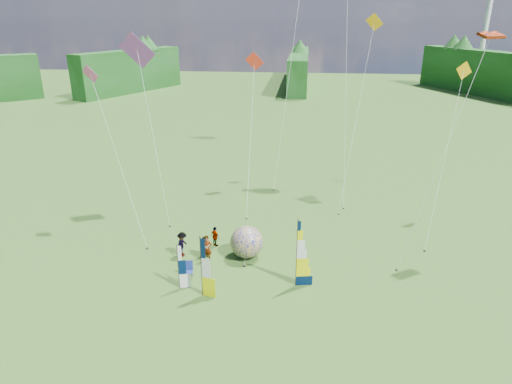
# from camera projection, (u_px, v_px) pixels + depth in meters

# --- Properties ---
(ground) EXTENTS (220.00, 220.00, 0.00)m
(ground) POSITION_uv_depth(u_px,v_px,m) (266.00, 307.00, 26.28)
(ground) COLOR #4C7226
(ground) RESTS_ON ground
(treeline_ring) EXTENTS (210.00, 210.00, 8.00)m
(treeline_ring) POSITION_uv_depth(u_px,v_px,m) (266.00, 245.00, 24.81)
(treeline_ring) COLOR #29602B
(treeline_ring) RESTS_ON ground
(turbine_right) EXTENTS (8.00, 1.20, 30.00)m
(turbine_right) POSITION_uv_depth(u_px,v_px,m) (488.00, 16.00, 110.59)
(turbine_right) COLOR silver
(turbine_right) RESTS_ON ground
(feather_banner_main) EXTENTS (1.20, 0.32, 4.41)m
(feather_banner_main) POSITION_uv_depth(u_px,v_px,m) (297.00, 254.00, 27.52)
(feather_banner_main) COLOR #04173A
(feather_banner_main) RESTS_ON ground
(side_banner_left) EXTENTS (1.05, 0.34, 3.83)m
(side_banner_left) POSITION_uv_depth(u_px,v_px,m) (201.00, 267.00, 26.64)
(side_banner_left) COLOR #EBEB01
(side_banner_left) RESTS_ON ground
(side_banner_far) EXTENTS (0.87, 0.33, 2.91)m
(side_banner_far) POSITION_uv_depth(u_px,v_px,m) (178.00, 268.00, 27.50)
(side_banner_far) COLOR white
(side_banner_far) RESTS_ON ground
(bol_inflatable) EXTENTS (2.92, 2.92, 2.26)m
(bol_inflatable) POSITION_uv_depth(u_px,v_px,m) (247.00, 242.00, 31.26)
(bol_inflatable) COLOR #001381
(bol_inflatable) RESTS_ON ground
(spectator_a) EXTENTS (0.69, 0.46, 1.87)m
(spectator_a) POSITION_uv_depth(u_px,v_px,m) (207.00, 249.00, 30.80)
(spectator_a) COLOR #66594C
(spectator_a) RESTS_ON ground
(spectator_b) EXTENTS (0.78, 0.44, 1.54)m
(spectator_b) POSITION_uv_depth(u_px,v_px,m) (205.00, 247.00, 31.32)
(spectator_b) COLOR #66594C
(spectator_b) RESTS_ON ground
(spectator_c) EXTENTS (0.61, 1.21, 1.79)m
(spectator_c) POSITION_uv_depth(u_px,v_px,m) (182.00, 244.00, 31.45)
(spectator_c) COLOR #66594C
(spectator_c) RESTS_ON ground
(spectator_d) EXTENTS (0.90, 0.86, 1.51)m
(spectator_d) POSITION_uv_depth(u_px,v_px,m) (215.00, 237.00, 32.83)
(spectator_d) COLOR #66594C
(spectator_d) RESTS_ON ground
(camp_chair) EXTENTS (0.76, 0.76, 1.14)m
(camp_chair) POSITION_uv_depth(u_px,v_px,m) (188.00, 271.00, 28.86)
(camp_chair) COLOR navy
(camp_chair) RESTS_ON ground
(kite_whale) EXTENTS (4.73, 14.50, 23.82)m
(kite_whale) POSITION_uv_depth(u_px,v_px,m) (347.00, 60.00, 40.08)
(kite_whale) COLOR black
(kite_whale) RESTS_ON ground
(kite_rainbow_delta) EXTENTS (8.34, 10.31, 15.41)m
(kite_rainbow_delta) POSITION_uv_depth(u_px,v_px,m) (152.00, 123.00, 35.86)
(kite_rainbow_delta) COLOR #FF2E18
(kite_rainbow_delta) RESTS_ON ground
(kite_parafoil) EXTENTS (11.01, 10.78, 16.27)m
(kite_parafoil) POSITION_uv_depth(u_px,v_px,m) (445.00, 143.00, 28.81)
(kite_parafoil) COLOR red
(kite_parafoil) RESTS_ON ground
(small_kite_red) EXTENTS (4.74, 12.42, 13.06)m
(small_kite_red) POSITION_uv_depth(u_px,v_px,m) (251.00, 128.00, 39.32)
(small_kite_red) COLOR red
(small_kite_red) RESTS_ON ground
(small_kite_orange) EXTENTS (5.15, 10.14, 16.29)m
(small_kite_orange) POSITION_uv_depth(u_px,v_px,m) (357.00, 109.00, 38.62)
(small_kite_orange) COLOR #FF9F0A
(small_kite_orange) RESTS_ON ground
(small_kite_yellow) EXTENTS (9.68, 12.13, 12.84)m
(small_kite_yellow) POSITION_uv_depth(u_px,v_px,m) (446.00, 149.00, 33.62)
(small_kite_yellow) COLOR #FFAA0E
(small_kite_yellow) RESTS_ON ground
(small_kite_pink) EXTENTS (9.46, 9.56, 12.72)m
(small_kite_pink) POSITION_uv_depth(u_px,v_px,m) (117.00, 152.00, 33.05)
(small_kite_pink) COLOR #FB539E
(small_kite_pink) RESTS_ON ground
(small_kite_green) EXTENTS (4.64, 10.64, 20.75)m
(small_kite_green) POSITION_uv_depth(u_px,v_px,m) (289.00, 73.00, 43.47)
(small_kite_green) COLOR #35BB5E
(small_kite_green) RESTS_ON ground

